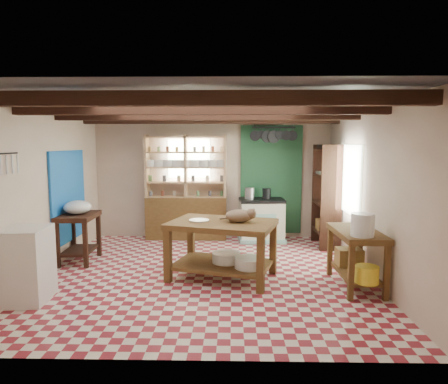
{
  "coord_description": "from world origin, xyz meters",
  "views": [
    {
      "loc": [
        0.43,
        -6.02,
        2.03
      ],
      "look_at": [
        0.29,
        0.3,
        1.25
      ],
      "focal_mm": 32.0,
      "sensor_mm": 36.0,
      "label": 1
    }
  ],
  "objects_px": {
    "prep_table": "(79,238)",
    "right_counter": "(356,259)",
    "stove": "(261,220)",
    "white_cabinet": "(26,264)",
    "work_table": "(222,250)",
    "cat": "(239,216)"
  },
  "relations": [
    {
      "from": "prep_table",
      "to": "right_counter",
      "type": "distance_m",
      "value": 4.52
    },
    {
      "from": "prep_table",
      "to": "stove",
      "type": "bearing_deg",
      "value": 23.71
    },
    {
      "from": "right_counter",
      "to": "prep_table",
      "type": "bearing_deg",
      "value": 164.6
    },
    {
      "from": "prep_table",
      "to": "white_cabinet",
      "type": "height_order",
      "value": "white_cabinet"
    },
    {
      "from": "white_cabinet",
      "to": "right_counter",
      "type": "height_order",
      "value": "white_cabinet"
    },
    {
      "from": "work_table",
      "to": "stove",
      "type": "distance_m",
      "value": 2.43
    },
    {
      "from": "stove",
      "to": "white_cabinet",
      "type": "xyz_separation_m",
      "value": [
        -3.25,
        -3.25,
        0.04
      ]
    },
    {
      "from": "prep_table",
      "to": "cat",
      "type": "distance_m",
      "value": 2.9
    },
    {
      "from": "right_counter",
      "to": "cat",
      "type": "xyz_separation_m",
      "value": [
        -1.65,
        0.31,
        0.55
      ]
    },
    {
      "from": "work_table",
      "to": "cat",
      "type": "height_order",
      "value": "cat"
    },
    {
      "from": "prep_table",
      "to": "white_cabinet",
      "type": "relative_size",
      "value": 0.87
    },
    {
      "from": "work_table",
      "to": "stove",
      "type": "relative_size",
      "value": 1.68
    },
    {
      "from": "work_table",
      "to": "cat",
      "type": "xyz_separation_m",
      "value": [
        0.25,
        -0.02,
        0.53
      ]
    },
    {
      "from": "stove",
      "to": "white_cabinet",
      "type": "height_order",
      "value": "white_cabinet"
    },
    {
      "from": "stove",
      "to": "prep_table",
      "type": "relative_size",
      "value": 1.09
    },
    {
      "from": "white_cabinet",
      "to": "cat",
      "type": "height_order",
      "value": "cat"
    },
    {
      "from": "work_table",
      "to": "right_counter",
      "type": "relative_size",
      "value": 1.34
    },
    {
      "from": "prep_table",
      "to": "white_cabinet",
      "type": "xyz_separation_m",
      "value": [
        -0.02,
        -1.71,
        0.06
      ]
    },
    {
      "from": "prep_table",
      "to": "cat",
      "type": "height_order",
      "value": "cat"
    },
    {
      "from": "prep_table",
      "to": "white_cabinet",
      "type": "bearing_deg",
      "value": -92.5
    },
    {
      "from": "prep_table",
      "to": "cat",
      "type": "bearing_deg",
      "value": -18.02
    },
    {
      "from": "work_table",
      "to": "prep_table",
      "type": "relative_size",
      "value": 1.83
    }
  ]
}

